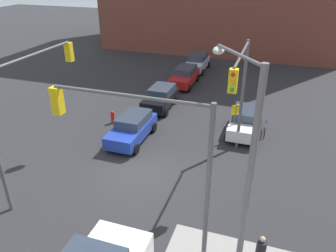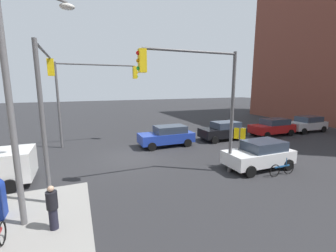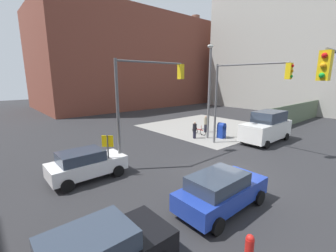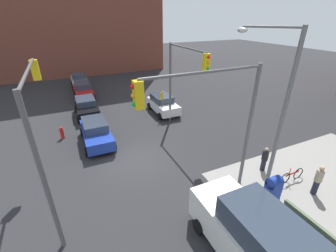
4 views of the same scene
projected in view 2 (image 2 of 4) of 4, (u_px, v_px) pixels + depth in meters
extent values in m
plane|color=#28282B|center=(132.00, 158.00, 15.09)|extent=(120.00, 120.00, 0.00)
cylinder|color=#59595B|center=(232.00, 114.00, 12.08)|extent=(0.18, 0.18, 6.50)
cylinder|color=#59595B|center=(193.00, 51.00, 10.60)|extent=(4.94, 0.12, 0.12)
cube|color=yellow|center=(142.00, 61.00, 9.78)|extent=(0.32, 0.36, 1.00)
sphere|color=red|center=(138.00, 53.00, 9.66)|extent=(0.18, 0.18, 0.18)
sphere|color=orange|center=(138.00, 61.00, 9.72)|extent=(0.18, 0.18, 0.18)
sphere|color=green|center=(138.00, 68.00, 9.77)|extent=(0.18, 0.18, 0.18)
cylinder|color=#59595B|center=(59.00, 106.00, 16.94)|extent=(0.18, 0.18, 6.50)
cylinder|color=#59595B|center=(97.00, 65.00, 17.49)|extent=(5.96, 0.12, 0.12)
cube|color=yellow|center=(135.00, 73.00, 18.69)|extent=(0.32, 0.36, 1.00)
sphere|color=red|center=(137.00, 69.00, 18.70)|extent=(0.18, 0.18, 0.18)
sphere|color=orange|center=(137.00, 73.00, 18.76)|extent=(0.18, 0.18, 0.18)
sphere|color=green|center=(137.00, 76.00, 18.81)|extent=(0.18, 0.18, 0.18)
cylinder|color=#59595B|center=(43.00, 126.00, 8.74)|extent=(0.18, 0.18, 6.50)
cylinder|color=#59595B|center=(44.00, 52.00, 10.69)|extent=(0.12, 5.50, 0.12)
cube|color=yellow|center=(51.00, 67.00, 13.29)|extent=(0.36, 0.32, 1.00)
sphere|color=red|center=(51.00, 62.00, 13.39)|extent=(0.18, 0.18, 0.18)
sphere|color=orange|center=(51.00, 68.00, 13.45)|extent=(0.18, 0.18, 0.18)
sphere|color=green|center=(52.00, 73.00, 13.51)|extent=(0.18, 0.18, 0.18)
cylinder|color=slate|center=(10.00, 111.00, 7.16)|extent=(0.20, 0.20, 8.00)
ellipsoid|color=silver|center=(67.00, 7.00, 8.54)|extent=(0.56, 0.36, 0.24)
cylinder|color=#4C4C4C|center=(239.00, 148.00, 13.11)|extent=(0.08, 0.08, 2.40)
cube|color=yellow|center=(240.00, 134.00, 12.96)|extent=(0.48, 0.48, 0.64)
cylinder|color=red|center=(175.00, 134.00, 20.70)|extent=(0.26, 0.26, 0.80)
sphere|color=red|center=(175.00, 129.00, 20.63)|extent=(0.24, 0.24, 0.24)
cube|color=#B7BABF|center=(306.00, 125.00, 23.46)|extent=(4.27, 1.80, 0.75)
cube|color=#2D3847|center=(309.00, 119.00, 23.47)|extent=(2.39, 1.58, 0.55)
cylinder|color=black|center=(304.00, 131.00, 22.17)|extent=(0.64, 0.22, 0.64)
cylinder|color=black|center=(288.00, 128.00, 23.81)|extent=(0.64, 0.22, 0.64)
cylinder|color=black|center=(324.00, 129.00, 23.25)|extent=(0.64, 0.22, 0.64)
cylinder|color=black|center=(307.00, 126.00, 24.89)|extent=(0.64, 0.22, 0.64)
cube|color=black|center=(222.00, 132.00, 19.93)|extent=(4.05, 1.80, 0.75)
cube|color=#2D3847|center=(226.00, 125.00, 19.93)|extent=(2.27, 1.58, 0.55)
cylinder|color=black|center=(215.00, 140.00, 18.66)|extent=(0.64, 0.22, 0.64)
cylinder|color=black|center=(203.00, 136.00, 20.30)|extent=(0.64, 0.22, 0.64)
cylinder|color=black|center=(241.00, 137.00, 19.68)|extent=(0.64, 0.22, 0.64)
cylinder|color=black|center=(228.00, 133.00, 21.32)|extent=(0.64, 0.22, 0.64)
cube|color=#B21919|center=(272.00, 128.00, 21.71)|extent=(4.39, 1.80, 0.75)
cube|color=#2D3847|center=(275.00, 122.00, 21.72)|extent=(2.46, 1.58, 0.55)
cylinder|color=black|center=(267.00, 135.00, 20.40)|extent=(0.64, 0.22, 0.64)
cylinder|color=black|center=(253.00, 132.00, 22.04)|extent=(0.64, 0.22, 0.64)
cylinder|color=black|center=(291.00, 133.00, 21.51)|extent=(0.64, 0.22, 0.64)
cylinder|color=black|center=(275.00, 129.00, 23.15)|extent=(0.64, 0.22, 0.64)
cube|color=white|center=(258.00, 157.00, 13.07)|extent=(4.03, 1.80, 0.75)
cube|color=#2D3847|center=(263.00, 145.00, 13.08)|extent=(2.26, 1.58, 0.55)
cylinder|color=black|center=(250.00, 172.00, 11.81)|extent=(0.64, 0.22, 0.64)
cylinder|color=black|center=(229.00, 161.00, 13.45)|extent=(0.64, 0.22, 0.64)
cylinder|color=black|center=(288.00, 165.00, 12.83)|extent=(0.64, 0.22, 0.64)
cylinder|color=black|center=(264.00, 156.00, 14.47)|extent=(0.64, 0.22, 0.64)
cube|color=#1E389E|center=(166.00, 137.00, 17.91)|extent=(4.34, 1.80, 0.75)
cube|color=#2D3847|center=(170.00, 129.00, 17.92)|extent=(2.43, 1.58, 0.55)
cylinder|color=black|center=(152.00, 147.00, 16.61)|extent=(0.64, 0.22, 0.64)
cylinder|color=black|center=(145.00, 141.00, 18.25)|extent=(0.64, 0.22, 0.64)
cylinder|color=black|center=(188.00, 143.00, 17.70)|extent=(0.64, 0.22, 0.64)
cylinder|color=black|center=(178.00, 138.00, 19.34)|extent=(0.64, 0.22, 0.64)
cylinder|color=black|center=(20.00, 170.00, 12.02)|extent=(0.64, 0.22, 0.64)
cylinder|color=black|center=(10.00, 186.00, 10.11)|extent=(0.64, 0.22, 0.64)
cylinder|color=black|center=(52.00, 200.00, 7.42)|extent=(0.36, 0.36, 0.60)
sphere|color=tan|center=(51.00, 189.00, 7.35)|extent=(0.20, 0.20, 0.20)
cylinder|color=#1E1E2D|center=(54.00, 219.00, 7.54)|extent=(0.28, 0.28, 0.75)
torus|color=black|center=(2.00, 233.00, 6.87)|extent=(0.05, 0.71, 0.71)
torus|color=black|center=(275.00, 171.00, 11.89)|extent=(0.71, 0.05, 0.71)
torus|color=black|center=(289.00, 168.00, 12.28)|extent=(0.71, 0.05, 0.71)
cube|color=#1E5999|center=(282.00, 166.00, 12.05)|extent=(1.04, 0.04, 0.08)
cylinder|color=#1E5999|center=(286.00, 161.00, 12.12)|extent=(0.04, 0.04, 0.40)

